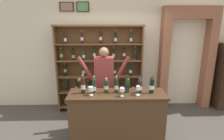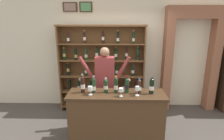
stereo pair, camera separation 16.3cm
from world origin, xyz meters
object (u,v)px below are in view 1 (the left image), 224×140
shopkeeper (104,80)px  tasting_bottle_riserva (152,85)px  wine_glass_left (122,90)px  tasting_bottle_prosecco (94,85)px  tasting_bottle_bianco (116,85)px  wine_shelf (100,68)px  wine_glass_center (91,89)px  tasting_bottle_vin_santo (127,85)px  tasting_bottle_super_tuscan (83,85)px  tasting_bottle_grappa (106,85)px  wine_glass_right (138,89)px  tasting_bottle_rosso (139,86)px  tasting_counter (117,118)px

shopkeeper → tasting_bottle_riserva: size_ratio=5.78×
wine_glass_left → shopkeeper: bearing=115.4°
tasting_bottle_prosecco → tasting_bottle_bianco: (0.40, 0.01, 0.01)m
wine_shelf → tasting_bottle_prosecco: 1.34m
wine_glass_center → tasting_bottle_vin_santo: bearing=10.2°
tasting_bottle_prosecco → wine_glass_center: 0.12m
tasting_bottle_super_tuscan → wine_glass_left: 0.71m
tasting_bottle_super_tuscan → tasting_bottle_grappa: 0.42m
tasting_bottle_prosecco → tasting_bottle_vin_santo: bearing=0.7°
shopkeeper → tasting_bottle_prosecco: bearing=-108.3°
tasting_bottle_grappa → tasting_bottle_riserva: bearing=-2.5°
tasting_bottle_prosecco → tasting_bottle_riserva: (1.03, -0.02, 0.01)m
shopkeeper → wine_shelf: bearing=98.9°
wine_shelf → wine_glass_center: size_ratio=13.89×
tasting_bottle_grappa → wine_glass_right: size_ratio=1.63×
wine_glass_right → tasting_bottle_vin_santo: bearing=143.6°
tasting_bottle_prosecco → tasting_bottle_rosso: (0.81, -0.01, -0.01)m
wine_shelf → tasting_bottle_riserva: size_ratio=7.18×
tasting_bottle_rosso → wine_glass_left: 0.36m
tasting_counter → tasting_bottle_grappa: (-0.19, 0.05, 0.63)m
shopkeeper → tasting_bottle_vin_santo: 0.66m
tasting_bottle_prosecco → tasting_bottle_riserva: bearing=-1.1°
shopkeeper → tasting_bottle_vin_santo: shopkeeper is taller
tasting_bottle_grappa → tasting_bottle_bianco: tasting_bottle_bianco is taller
tasting_bottle_bianco → tasting_bottle_rosso: 0.41m
tasting_bottle_vin_santo → wine_glass_left: (-0.11, -0.17, -0.03)m
wine_glass_center → tasting_bottle_riserva: bearing=4.7°
tasting_counter → wine_glass_center: size_ratio=11.23×
tasting_bottle_rosso → tasting_bottle_riserva: bearing=-2.9°
tasting_bottle_vin_santo → tasting_bottle_bianco: bearing=179.3°
tasting_bottle_bianco → wine_glass_left: 0.20m
tasting_bottle_riserva → wine_glass_left: size_ratio=1.99×
tasting_bottle_riserva → wine_glass_center: size_ratio=1.94×
tasting_bottle_riserva → tasting_bottle_grappa: bearing=177.5°
tasting_bottle_grappa → wine_glass_center: 0.29m
wine_glass_left → tasting_bottle_bianco: bearing=117.0°
tasting_bottle_super_tuscan → tasting_bottle_grappa: tasting_bottle_super_tuscan is taller
wine_shelf → wine_glass_right: size_ratio=12.96×
tasting_bottle_grappa → wine_glass_right: (0.55, -0.14, -0.01)m
tasting_bottle_grappa → wine_glass_left: size_ratio=1.80×
shopkeeper → tasting_bottle_prosecco: size_ratio=5.55×
tasting_bottle_vin_santo → wine_glass_center: 0.66m
tasting_bottle_bianco → wine_glass_right: 0.39m
tasting_bottle_grappa → tasting_bottle_vin_santo: (0.38, -0.01, 0.02)m
wine_shelf → wine_glass_right: (0.73, -1.46, -0.01)m
tasting_counter → tasting_bottle_rosso: 0.74m
wine_shelf → tasting_bottle_prosecco: (-0.04, -1.34, 0.01)m
tasting_bottle_super_tuscan → tasting_bottle_rosso: size_ratio=1.24×
wine_glass_left → tasting_counter: bearing=120.9°
tasting_bottle_riserva → wine_glass_left: 0.56m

